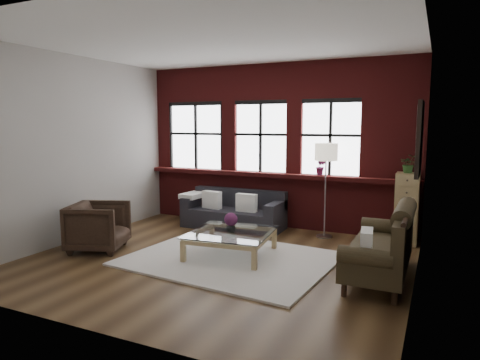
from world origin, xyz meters
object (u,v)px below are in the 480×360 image
at_px(vase, 231,227).
at_px(drawer_chest, 407,209).
at_px(floor_lamp, 325,187).
at_px(armchair, 99,227).
at_px(coffee_table, 231,244).
at_px(vintage_settee, 379,241).
at_px(dark_sofa, 233,210).

relative_size(vase, drawer_chest, 0.12).
xyz_separation_m(drawer_chest, floor_lamp, (-1.36, -0.17, 0.31)).
height_order(armchair, vase, armchair).
bearing_deg(vase, coffee_table, 45.00).
height_order(coffee_table, floor_lamp, floor_lamp).
xyz_separation_m(vintage_settee, vase, (-2.18, 0.00, -0.03)).
bearing_deg(dark_sofa, coffee_table, -65.13).
bearing_deg(armchair, vase, -95.61).
xyz_separation_m(armchair, drawer_chest, (4.47, 2.51, 0.22)).
distance_m(armchair, drawer_chest, 5.13).
height_order(vase, floor_lamp, floor_lamp).
bearing_deg(floor_lamp, coffee_table, -120.57).
xyz_separation_m(vase, drawer_chest, (2.38, 1.90, 0.14)).
relative_size(vintage_settee, armchair, 2.19).
bearing_deg(vase, armchair, -163.89).
bearing_deg(drawer_chest, vintage_settee, -95.97).
height_order(dark_sofa, floor_lamp, floor_lamp).
relative_size(dark_sofa, vintage_settee, 1.05).
xyz_separation_m(vintage_settee, drawer_chest, (0.20, 1.91, 0.11)).
bearing_deg(floor_lamp, vase, -120.57).
bearing_deg(vintage_settee, vase, 179.88).
bearing_deg(coffee_table, drawer_chest, 38.62).
bearing_deg(coffee_table, dark_sofa, 114.87).
relative_size(vase, floor_lamp, 0.08).
height_order(coffee_table, vase, vase).
relative_size(armchair, coffee_table, 0.71).
bearing_deg(coffee_table, floor_lamp, 59.43).
bearing_deg(armchair, floor_lamp, -74.83).
bearing_deg(armchair, drawer_chest, -82.45).
distance_m(vintage_settee, vase, 2.18).
distance_m(dark_sofa, vintage_settee, 3.40).
bearing_deg(drawer_chest, coffee_table, -141.38).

